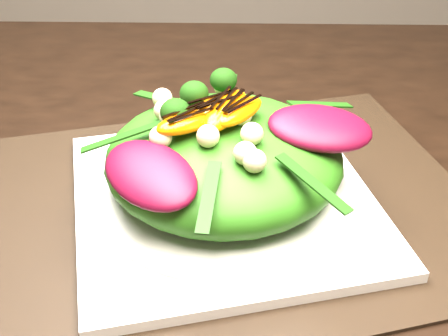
{
  "coord_description": "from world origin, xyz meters",
  "views": [
    {
      "loc": [
        -0.28,
        -0.56,
        1.12
      ],
      "look_at": [
        -0.29,
        -0.08,
        0.8
      ],
      "focal_mm": 48.0,
      "sensor_mm": 36.0,
      "label": 1
    }
  ],
  "objects_px": {
    "placemat": "(224,206)",
    "plate_base": "(224,200)",
    "orange_segment": "(209,106)",
    "salad_bowl": "(224,188)",
    "lettuce_mound": "(224,158)"
  },
  "relations": [
    {
      "from": "placemat",
      "to": "salad_bowl",
      "type": "distance_m",
      "value": 0.02
    },
    {
      "from": "plate_base",
      "to": "salad_bowl",
      "type": "relative_size",
      "value": 1.17
    },
    {
      "from": "placemat",
      "to": "salad_bowl",
      "type": "xyz_separation_m",
      "value": [
        0.0,
        -0.0,
        0.02
      ]
    },
    {
      "from": "placemat",
      "to": "orange_segment",
      "type": "height_order",
      "value": "orange_segment"
    },
    {
      "from": "plate_base",
      "to": "orange_segment",
      "type": "bearing_deg",
      "value": 130.63
    },
    {
      "from": "lettuce_mound",
      "to": "orange_segment",
      "type": "distance_m",
      "value": 0.05
    },
    {
      "from": "salad_bowl",
      "to": "lettuce_mound",
      "type": "xyz_separation_m",
      "value": [
        0.0,
        0.0,
        0.04
      ]
    },
    {
      "from": "plate_base",
      "to": "orange_segment",
      "type": "height_order",
      "value": "orange_segment"
    },
    {
      "from": "plate_base",
      "to": "lettuce_mound",
      "type": "bearing_deg",
      "value": 0.0
    },
    {
      "from": "salad_bowl",
      "to": "lettuce_mound",
      "type": "distance_m",
      "value": 0.04
    },
    {
      "from": "placemat",
      "to": "orange_segment",
      "type": "xyz_separation_m",
      "value": [
        -0.01,
        0.02,
        0.11
      ]
    },
    {
      "from": "plate_base",
      "to": "salad_bowl",
      "type": "height_order",
      "value": "salad_bowl"
    },
    {
      "from": "plate_base",
      "to": "salad_bowl",
      "type": "distance_m",
      "value": 0.01
    },
    {
      "from": "placemat",
      "to": "orange_segment",
      "type": "distance_m",
      "value": 0.11
    },
    {
      "from": "placemat",
      "to": "plate_base",
      "type": "relative_size",
      "value": 1.72
    }
  ]
}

